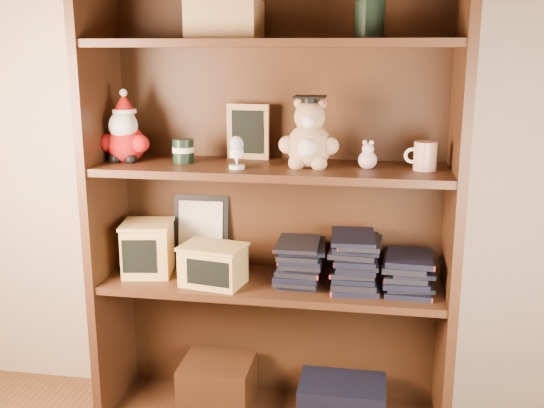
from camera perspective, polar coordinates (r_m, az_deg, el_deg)
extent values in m
cube|color=tan|center=(2.24, 0.99, 11.93)|extent=(3.00, 0.04, 2.50)
cube|color=#3E2111|center=(2.28, -14.64, 0.10)|extent=(0.03, 0.35, 1.60)
cube|color=#3E2111|center=(2.10, 15.96, -1.17)|extent=(0.03, 0.35, 1.60)
cube|color=#3A1F0F|center=(2.27, 0.70, 0.48)|extent=(1.20, 0.02, 1.60)
cube|color=#3E2111|center=(2.05, 0.00, 14.21)|extent=(1.14, 0.33, 0.02)
cube|color=#3A1F0F|center=(2.40, -4.90, -15.78)|extent=(0.25, 0.22, 0.18)
cube|color=black|center=(2.35, 6.30, -17.07)|extent=(0.30, 0.20, 0.14)
cube|color=#9E7547|center=(2.08, -4.25, 16.17)|extent=(0.22, 0.18, 0.12)
cylinder|color=black|center=(2.02, 8.76, 15.98)|extent=(0.09, 0.09, 0.11)
cube|color=#3E2111|center=(2.19, 0.00, -7.19)|extent=(1.14, 0.33, 0.02)
cube|color=#3E2111|center=(2.08, 0.00, 3.14)|extent=(1.14, 0.33, 0.02)
sphere|color=#A50F0F|center=(2.21, -12.95, 5.28)|extent=(0.13, 0.13, 0.13)
sphere|color=#A50F0F|center=(2.21, -14.57, 5.33)|extent=(0.06, 0.06, 0.06)
sphere|color=#A50F0F|center=(2.17, -11.73, 5.32)|extent=(0.06, 0.06, 0.06)
sphere|color=black|center=(2.20, -13.84, 3.97)|extent=(0.04, 0.04, 0.04)
sphere|color=black|center=(2.18, -12.55, 3.95)|extent=(0.04, 0.04, 0.04)
sphere|color=white|center=(2.19, -13.19, 6.87)|extent=(0.10, 0.10, 0.10)
sphere|color=#D8B293|center=(2.20, -13.06, 7.48)|extent=(0.07, 0.07, 0.07)
cone|color=#A50F0F|center=(2.19, -13.14, 8.86)|extent=(0.07, 0.07, 0.06)
sphere|color=white|center=(2.19, -13.19, 9.69)|extent=(0.03, 0.03, 0.03)
cylinder|color=white|center=(2.20, -13.10, 8.11)|extent=(0.08, 0.08, 0.01)
cylinder|color=black|center=(2.14, -7.96, 4.73)|extent=(0.07, 0.07, 0.08)
cylinder|color=beige|center=(2.14, -7.96, 4.86)|extent=(0.07, 0.07, 0.02)
cube|color=#9E7547|center=(2.20, -2.15, 6.51)|extent=(0.15, 0.03, 0.19)
cube|color=black|center=(2.19, -2.21, 6.47)|extent=(0.11, 0.01, 0.15)
cube|color=#9E7547|center=(2.24, -1.97, 4.61)|extent=(0.07, 0.07, 0.01)
cylinder|color=white|center=(2.03, -3.17, 3.35)|extent=(0.05, 0.05, 0.01)
cone|color=white|center=(2.02, -3.18, 3.96)|extent=(0.02, 0.02, 0.03)
cylinder|color=white|center=(2.02, -3.19, 4.57)|extent=(0.04, 0.04, 0.02)
ellipsoid|color=#A9C1CE|center=(2.01, -3.20, 5.35)|extent=(0.04, 0.04, 0.05)
sphere|color=tan|center=(2.05, 3.36, 5.22)|extent=(0.14, 0.14, 0.14)
sphere|color=white|center=(1.99, 3.17, 5.05)|extent=(0.06, 0.06, 0.06)
sphere|color=tan|center=(2.04, 1.42, 5.33)|extent=(0.06, 0.06, 0.06)
sphere|color=tan|center=(2.03, 5.20, 5.22)|extent=(0.06, 0.06, 0.06)
sphere|color=tan|center=(2.02, 2.19, 3.72)|extent=(0.05, 0.05, 0.05)
sphere|color=tan|center=(2.02, 4.24, 3.65)|extent=(0.05, 0.05, 0.05)
sphere|color=tan|center=(2.04, 3.40, 7.81)|extent=(0.10, 0.10, 0.10)
sphere|color=white|center=(2.00, 3.26, 7.39)|extent=(0.04, 0.04, 0.04)
sphere|color=tan|center=(2.05, 2.43, 9.01)|extent=(0.03, 0.03, 0.03)
sphere|color=tan|center=(2.04, 4.47, 8.96)|extent=(0.03, 0.03, 0.03)
cylinder|color=black|center=(2.04, 3.42, 9.26)|extent=(0.05, 0.05, 0.02)
cube|color=black|center=(2.04, 3.43, 9.57)|extent=(0.10, 0.10, 0.01)
cylinder|color=#A50F0F|center=(2.01, 4.69, 9.18)|extent=(0.00, 0.05, 0.03)
sphere|color=#D7A6A6|center=(2.05, 8.56, 3.92)|extent=(0.06, 0.06, 0.06)
sphere|color=#D7A6A6|center=(2.04, 8.59, 4.89)|extent=(0.04, 0.04, 0.04)
sphere|color=#D7A6A6|center=(2.04, 8.31, 5.49)|extent=(0.01, 0.01, 0.01)
sphere|color=#D7A6A6|center=(2.04, 8.91, 5.47)|extent=(0.01, 0.01, 0.01)
cylinder|color=silver|center=(2.05, 13.57, 4.21)|extent=(0.07, 0.07, 0.09)
torus|color=white|center=(2.05, 12.44, 4.26)|extent=(0.05, 0.01, 0.05)
cube|color=black|center=(2.34, -6.36, -2.30)|extent=(0.20, 0.05, 0.26)
cube|color=beige|center=(2.33, -6.43, -2.37)|extent=(0.16, 0.03, 0.21)
cube|color=tan|center=(2.27, -11.06, -3.99)|extent=(0.19, 0.19, 0.18)
cube|color=black|center=(2.20, -11.81, -4.63)|extent=(0.11, 0.02, 0.12)
cube|color=tan|center=(2.24, -11.16, -1.78)|extent=(0.20, 0.20, 0.01)
cube|color=tan|center=(2.14, -5.29, -5.55)|extent=(0.22, 0.17, 0.13)
cube|color=black|center=(2.08, -5.80, -6.19)|extent=(0.15, 0.03, 0.08)
cube|color=tan|center=(2.12, -5.33, -3.83)|extent=(0.23, 0.18, 0.01)
cube|color=black|center=(2.17, 2.50, -6.83)|extent=(0.14, 0.20, 0.02)
cube|color=black|center=(2.17, 2.50, -6.43)|extent=(0.14, 0.20, 0.02)
cube|color=black|center=(2.16, 2.50, -6.04)|extent=(0.14, 0.20, 0.02)
cube|color=black|center=(2.16, 2.51, -5.64)|extent=(0.14, 0.20, 0.02)
cube|color=black|center=(2.15, 2.51, -5.23)|extent=(0.14, 0.20, 0.02)
cube|color=black|center=(2.14, 2.52, -4.83)|extent=(0.14, 0.20, 0.02)
cube|color=black|center=(2.14, 2.52, -4.42)|extent=(0.14, 0.20, 0.02)
cube|color=black|center=(2.14, 2.53, -4.02)|extent=(0.14, 0.20, 0.02)
cube|color=black|center=(2.13, 2.53, -3.61)|extent=(0.14, 0.20, 0.02)
cube|color=black|center=(2.13, 2.54, -3.19)|extent=(0.14, 0.20, 0.02)
cube|color=black|center=(2.16, 7.43, -7.07)|extent=(0.14, 0.20, 0.02)
cube|color=black|center=(2.15, 7.44, -6.67)|extent=(0.14, 0.20, 0.02)
cube|color=black|center=(2.15, 7.46, -6.27)|extent=(0.14, 0.20, 0.02)
cube|color=black|center=(2.14, 7.47, -5.87)|extent=(0.14, 0.20, 0.02)
cube|color=black|center=(2.14, 7.48, -5.47)|extent=(0.14, 0.20, 0.02)
cube|color=black|center=(2.13, 7.49, -5.06)|extent=(0.14, 0.20, 0.02)
cube|color=black|center=(2.13, 7.51, -4.65)|extent=(0.14, 0.20, 0.02)
cube|color=black|center=(2.12, 7.52, -4.24)|extent=(0.14, 0.20, 0.02)
cube|color=black|center=(2.12, 7.54, -3.83)|extent=(0.14, 0.20, 0.02)
cube|color=black|center=(2.11, 7.55, -3.42)|extent=(0.14, 0.20, 0.02)
cube|color=black|center=(2.11, 7.56, -3.00)|extent=(0.14, 0.20, 0.02)
cube|color=black|center=(2.16, 11.98, -7.25)|extent=(0.14, 0.20, 0.02)
cube|color=black|center=(2.15, 12.01, -6.85)|extent=(0.14, 0.20, 0.02)
cube|color=black|center=(2.15, 12.03, -6.45)|extent=(0.14, 0.20, 0.02)
cube|color=black|center=(2.14, 12.05, -6.05)|extent=(0.14, 0.20, 0.02)
cube|color=black|center=(2.14, 12.07, -5.64)|extent=(0.14, 0.20, 0.02)
cube|color=black|center=(2.13, 12.09, -5.24)|extent=(0.14, 0.20, 0.02)
cube|color=black|center=(2.13, 12.11, -4.83)|extent=(0.14, 0.20, 0.02)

